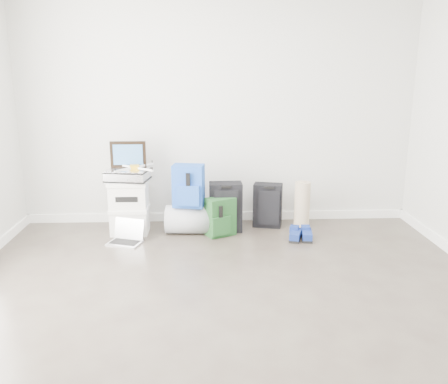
{
  "coord_description": "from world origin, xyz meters",
  "views": [
    {
      "loc": [
        -0.18,
        -2.93,
        1.77
      ],
      "look_at": [
        0.04,
        1.9,
        0.5
      ],
      "focal_mm": 38.0,
      "sensor_mm": 36.0,
      "label": 1
    }
  ],
  "objects_px": {
    "boxes_stack": "(129,207)",
    "large_suitcase": "(226,207)",
    "laptop": "(127,237)",
    "carry_on": "(268,205)",
    "duffel_bag": "(189,219)",
    "briefcase": "(128,175)"
  },
  "relations": [
    {
      "from": "carry_on",
      "to": "large_suitcase",
      "type": "bearing_deg",
      "value": -149.97
    },
    {
      "from": "carry_on",
      "to": "duffel_bag",
      "type": "bearing_deg",
      "value": -154.05
    },
    {
      "from": "boxes_stack",
      "to": "duffel_bag",
      "type": "height_order",
      "value": "boxes_stack"
    },
    {
      "from": "briefcase",
      "to": "large_suitcase",
      "type": "bearing_deg",
      "value": 10.15
    },
    {
      "from": "carry_on",
      "to": "laptop",
      "type": "height_order",
      "value": "carry_on"
    },
    {
      "from": "briefcase",
      "to": "laptop",
      "type": "relative_size",
      "value": 1.1
    },
    {
      "from": "boxes_stack",
      "to": "laptop",
      "type": "bearing_deg",
      "value": -88.68
    },
    {
      "from": "duffel_bag",
      "to": "carry_on",
      "type": "height_order",
      "value": "carry_on"
    },
    {
      "from": "boxes_stack",
      "to": "large_suitcase",
      "type": "bearing_deg",
      "value": 1.18
    },
    {
      "from": "boxes_stack",
      "to": "duffel_bag",
      "type": "xyz_separation_m",
      "value": [
        0.65,
        -0.04,
        -0.14
      ]
    },
    {
      "from": "briefcase",
      "to": "duffel_bag",
      "type": "height_order",
      "value": "briefcase"
    },
    {
      "from": "duffel_bag",
      "to": "laptop",
      "type": "relative_size",
      "value": 1.29
    },
    {
      "from": "laptop",
      "to": "carry_on",
      "type": "bearing_deg",
      "value": 35.35
    },
    {
      "from": "duffel_bag",
      "to": "carry_on",
      "type": "relative_size",
      "value": 1.01
    },
    {
      "from": "boxes_stack",
      "to": "briefcase",
      "type": "distance_m",
      "value": 0.36
    },
    {
      "from": "boxes_stack",
      "to": "large_suitcase",
      "type": "xyz_separation_m",
      "value": [
        1.06,
        0.01,
        -0.02
      ]
    },
    {
      "from": "duffel_bag",
      "to": "carry_on",
      "type": "xyz_separation_m",
      "value": [
        0.89,
        0.19,
        0.09
      ]
    },
    {
      "from": "duffel_bag",
      "to": "laptop",
      "type": "distance_m",
      "value": 0.71
    },
    {
      "from": "boxes_stack",
      "to": "duffel_bag",
      "type": "distance_m",
      "value": 0.67
    },
    {
      "from": "large_suitcase",
      "to": "laptop",
      "type": "distance_m",
      "value": 1.12
    },
    {
      "from": "briefcase",
      "to": "carry_on",
      "type": "distance_m",
      "value": 1.61
    },
    {
      "from": "duffel_bag",
      "to": "briefcase",
      "type": "bearing_deg",
      "value": -179.17
    }
  ]
}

